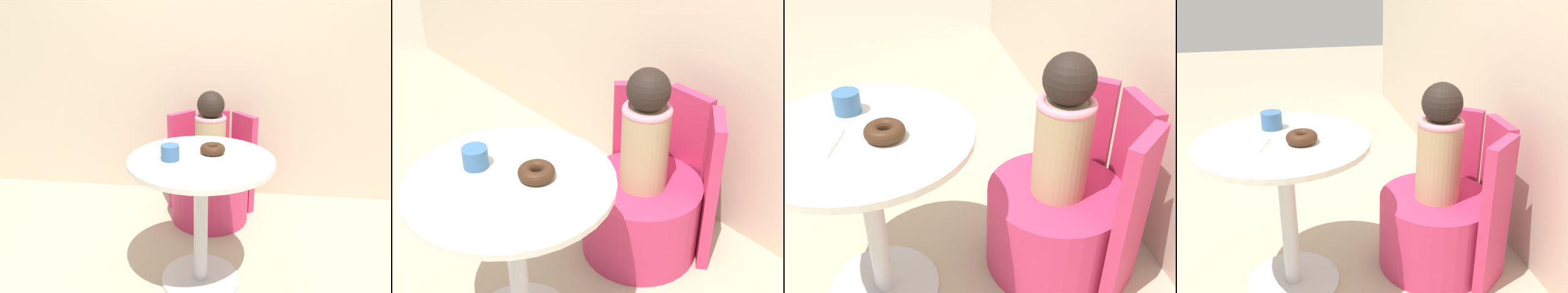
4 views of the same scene
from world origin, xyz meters
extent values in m
plane|color=#B7A88E|center=(0.00, 0.00, 0.00)|extent=(12.00, 12.00, 0.00)
cube|color=beige|center=(0.00, 1.13, 1.20)|extent=(6.00, 0.06, 2.40)
cylinder|color=silver|center=(-0.01, -0.02, 0.01)|extent=(0.42, 0.42, 0.02)
cylinder|color=silver|center=(-0.01, -0.02, 0.35)|extent=(0.07, 0.07, 0.67)
cylinder|color=silver|center=(-0.01, -0.02, 0.70)|extent=(0.72, 0.72, 0.02)
cylinder|color=#C63360|center=(-0.02, 0.66, 0.18)|extent=(0.53, 0.53, 0.37)
cube|color=#C63360|center=(-0.02, 0.96, 0.36)|extent=(0.23, 0.05, 0.72)
cube|color=#C63360|center=(0.20, 0.85, 0.36)|extent=(0.18, 0.21, 0.72)
cube|color=#C63360|center=(-0.25, 0.85, 0.36)|extent=(0.18, 0.21, 0.72)
cylinder|color=tan|center=(-0.02, 0.66, 0.56)|extent=(0.20, 0.20, 0.38)
torus|color=pink|center=(-0.02, 0.66, 0.73)|extent=(0.21, 0.21, 0.04)
sphere|color=black|center=(-0.02, 0.66, 0.82)|extent=(0.18, 0.18, 0.18)
torus|color=#3D2314|center=(0.04, 0.05, 0.74)|extent=(0.13, 0.13, 0.05)
cylinder|color=#386699|center=(-0.15, -0.06, 0.75)|extent=(0.09, 0.09, 0.07)
cube|color=silver|center=(0.02, -0.16, 0.72)|extent=(0.19, 0.19, 0.01)
camera|label=1|loc=(0.19, -1.75, 1.39)|focal=35.00mm
camera|label=2|loc=(1.28, -0.81, 1.77)|focal=50.00mm
camera|label=3|loc=(1.26, 0.09, 1.44)|focal=42.00mm
camera|label=4|loc=(1.76, -0.02, 1.40)|focal=42.00mm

